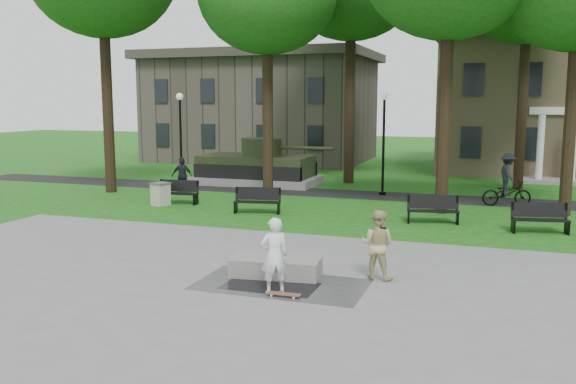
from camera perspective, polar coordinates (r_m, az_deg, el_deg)
name	(u,v)px	position (r m, az deg, el deg)	size (l,w,h in m)	color
ground	(284,258)	(17.07, -0.37, -6.16)	(120.00, 120.00, 0.00)	#144A11
plaza	(202,317)	(12.67, -8.08, -11.47)	(22.00, 16.00, 0.02)	gray
footpath	(370,195)	(28.44, 7.71, -0.30)	(44.00, 2.60, 0.01)	black
building_left	(263,111)	(45.20, -2.34, 7.59)	(15.00, 10.00, 7.20)	#4C443D
lamp_left	(180,131)	(31.93, -10.03, 5.63)	(0.36, 0.36, 4.73)	black
lamp_mid	(384,135)	(28.36, 8.94, 5.31)	(0.36, 0.36, 4.73)	black
tank_monument	(257,168)	(32.09, -2.91, 2.30)	(7.45, 3.40, 2.40)	gray
puddle	(270,286)	(14.48, -1.67, -8.78)	(2.20, 1.20, 0.00)	black
concrete_block	(276,267)	(15.24, -1.14, -7.01)	(2.20, 1.00, 0.45)	gray
skateboard	(284,295)	(13.71, -0.42, -9.63)	(0.78, 0.20, 0.07)	brown
skateboarder	(274,255)	(13.74, -1.29, -5.96)	(0.63, 0.42, 1.74)	white
friend_watching	(377,245)	(14.98, 8.36, -4.89)	(0.83, 0.65, 1.71)	tan
pedestrian_walker	(182,176)	(28.74, -9.89, 1.49)	(1.02, 0.43, 1.74)	black
cyclist	(507,184)	(26.82, 19.81, 0.68)	(2.13, 1.29, 2.21)	black
park_bench_0	(178,191)	(26.27, -10.26, 0.06)	(1.83, 0.65, 1.00)	black
park_bench_1	(258,200)	(23.67, -2.82, -0.74)	(1.85, 0.87, 1.00)	black
park_bench_2	(433,209)	(22.33, 13.44, -1.52)	(1.85, 0.85, 1.00)	black
park_bench_3	(540,217)	(21.77, 22.54, -2.20)	(1.85, 0.87, 1.00)	black
trash_bin	(161,194)	(25.96, -11.84, -0.17)	(0.84, 0.84, 0.96)	#BDB59B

